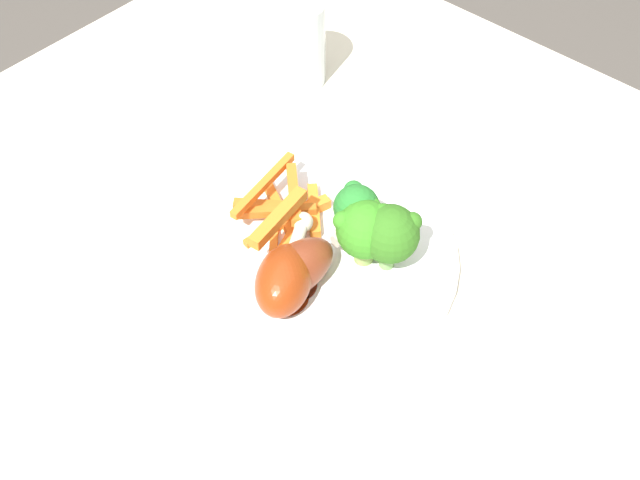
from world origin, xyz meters
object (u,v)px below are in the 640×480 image
dinner_plate (320,258)px  broccoli_floret_back (389,233)px  broccoli_floret_front (356,210)px  chicken_drumstick_near (285,277)px  dining_table (334,316)px  chicken_drumstick_far (299,267)px  carrot_fries_pile (284,214)px  water_glass (295,42)px  broccoli_floret_middle (366,229)px

dinner_plate → broccoli_floret_back: size_ratio=3.67×
broccoli_floret_front → chicken_drumstick_near: size_ratio=0.57×
dining_table → chicken_drumstick_near: bearing=-84.7°
chicken_drumstick_near → chicken_drumstick_far: chicken_drumstick_near is taller
dinner_plate → carrot_fries_pile: size_ratio=2.23×
broccoli_floret_front → water_glass: 0.26m
broccoli_floret_front → chicken_drumstick_far: bearing=-94.6°
broccoli_floret_back → chicken_drumstick_far: broccoli_floret_back is taller
carrot_fries_pile → chicken_drumstick_near: (0.06, -0.06, 0.01)m
chicken_drumstick_near → dinner_plate: bearing=97.3°
chicken_drumstick_near → dining_table: bearing=95.3°
broccoli_floret_back → chicken_drumstick_near: bearing=-118.7°
broccoli_floret_middle → water_glass: (-0.23, 0.16, -0.00)m
chicken_drumstick_far → water_glass: size_ratio=1.27×
dinner_plate → broccoli_floret_middle: size_ratio=3.77×
broccoli_floret_front → broccoli_floret_middle: broccoli_floret_middle is taller
dinner_plate → chicken_drumstick_far: chicken_drumstick_far is taller
carrot_fries_pile → chicken_drumstick_far: (0.06, -0.04, 0.01)m
chicken_drumstick_far → carrot_fries_pile: bearing=143.7°
broccoli_floret_front → chicken_drumstick_far: 0.07m
dining_table → dinner_plate: bearing=-89.6°
dinner_plate → broccoli_floret_middle: (0.03, 0.02, 0.05)m
carrot_fries_pile → chicken_drumstick_far: 0.07m
broccoli_floret_front → carrot_fries_pile: size_ratio=0.57×
dinner_plate → broccoli_floret_back: bearing=30.2°
chicken_drumstick_near → broccoli_floret_back: bearing=61.3°
broccoli_floret_front → water_glass: water_glass is taller
dining_table → water_glass: bearing=141.0°
dinner_plate → broccoli_floret_back: broccoli_floret_back is taller
carrot_fries_pile → chicken_drumstick_near: chicken_drumstick_near is taller
dinner_plate → broccoli_floret_front: broccoli_floret_front is taller
chicken_drumstick_far → water_glass: water_glass is taller
carrot_fries_pile → water_glass: size_ratio=1.14×
dining_table → broccoli_floret_front: 0.17m
dining_table → water_glass: water_glass is taller
carrot_fries_pile → water_glass: 0.24m
chicken_drumstick_near → water_glass: size_ratio=1.13×
dining_table → chicken_drumstick_near: chicken_drumstick_near is taller
broccoli_floret_back → water_glass: (-0.25, 0.15, -0.01)m
chicken_drumstick_far → water_glass: 0.30m
dinner_plate → broccoli_floret_front: 0.06m
broccoli_floret_front → chicken_drumstick_near: broccoli_floret_front is taller
water_glass → dining_table: bearing=-39.0°
broccoli_floret_front → dining_table: bearing=-137.7°
broccoli_floret_front → dinner_plate: bearing=-110.9°
dining_table → carrot_fries_pile: 0.15m
chicken_drumstick_near → chicken_drumstick_far: (0.00, 0.02, -0.00)m
broccoli_floret_front → broccoli_floret_back: 0.04m
chicken_drumstick_far → dining_table: bearing=97.2°
dining_table → carrot_fries_pile: size_ratio=8.12×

